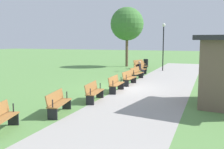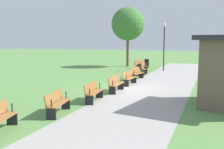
{
  "view_description": "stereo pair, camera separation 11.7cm",
  "coord_description": "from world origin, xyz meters",
  "px_view_note": "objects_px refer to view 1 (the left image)",
  "views": [
    {
      "loc": [
        15.1,
        4.89,
        2.9
      ],
      "look_at": [
        -0.0,
        -0.8,
        0.8
      ],
      "focal_mm": 42.19,
      "sensor_mm": 36.0,
      "label": 1
    },
    {
      "loc": [
        15.05,
        5.0,
        2.9
      ],
      "look_at": [
        -0.0,
        -0.8,
        0.8
      ],
      "focal_mm": 42.19,
      "sensor_mm": 36.0,
      "label": 2
    }
  ],
  "objects_px": {
    "bench_0": "(139,64)",
    "bench_4": "(129,78)",
    "lamp_post": "(163,38)",
    "tree_0": "(127,24)",
    "bench_5": "(116,84)",
    "bench_6": "(94,92)",
    "bench_1": "(141,66)",
    "bench_3": "(136,73)",
    "bench_7": "(58,102)",
    "trash_bin": "(146,63)",
    "person_seated": "(140,68)",
    "bench_2": "(140,69)"
  },
  "relations": [
    {
      "from": "bench_4",
      "to": "person_seated",
      "type": "xyz_separation_m",
      "value": [
        -4.81,
        -0.49,
        0.17
      ]
    },
    {
      "from": "bench_2",
      "to": "bench_4",
      "type": "height_order",
      "value": "same"
    },
    {
      "from": "bench_1",
      "to": "bench_6",
      "type": "bearing_deg",
      "value": 19.66
    },
    {
      "from": "trash_bin",
      "to": "bench_5",
      "type": "bearing_deg",
      "value": 6.63
    },
    {
      "from": "bench_2",
      "to": "person_seated",
      "type": "xyz_separation_m",
      "value": [
        0.27,
        0.09,
        0.17
      ]
    },
    {
      "from": "bench_4",
      "to": "tree_0",
      "type": "distance_m",
      "value": 12.93
    },
    {
      "from": "tree_0",
      "to": "bench_3",
      "type": "bearing_deg",
      "value": 21.72
    },
    {
      "from": "bench_4",
      "to": "bench_5",
      "type": "xyz_separation_m",
      "value": [
        2.56,
        0.0,
        0.0
      ]
    },
    {
      "from": "bench_7",
      "to": "lamp_post",
      "type": "relative_size",
      "value": 0.38
    },
    {
      "from": "bench_4",
      "to": "trash_bin",
      "type": "relative_size",
      "value": 1.95
    },
    {
      "from": "bench_4",
      "to": "bench_5",
      "type": "height_order",
      "value": "same"
    },
    {
      "from": "bench_6",
      "to": "trash_bin",
      "type": "distance_m",
      "value": 16.96
    },
    {
      "from": "bench_5",
      "to": "bench_6",
      "type": "distance_m",
      "value": 2.56
    },
    {
      "from": "bench_0",
      "to": "person_seated",
      "type": "distance_m",
      "value": 5.39
    },
    {
      "from": "bench_2",
      "to": "bench_0",
      "type": "bearing_deg",
      "value": -153.82
    },
    {
      "from": "bench_3",
      "to": "bench_7",
      "type": "bearing_deg",
      "value": 4.38
    },
    {
      "from": "bench_1",
      "to": "tree_0",
      "type": "height_order",
      "value": "tree_0"
    },
    {
      "from": "bench_3",
      "to": "tree_0",
      "type": "bearing_deg",
      "value": -151.72
    },
    {
      "from": "bench_1",
      "to": "tree_0",
      "type": "bearing_deg",
      "value": -131.54
    },
    {
      "from": "bench_1",
      "to": "bench_7",
      "type": "distance_m",
      "value": 15.21
    },
    {
      "from": "person_seated",
      "to": "bench_0",
      "type": "bearing_deg",
      "value": -153.62
    },
    {
      "from": "bench_3",
      "to": "bench_5",
      "type": "height_order",
      "value": "same"
    },
    {
      "from": "lamp_post",
      "to": "tree_0",
      "type": "bearing_deg",
      "value": -122.35
    },
    {
      "from": "bench_5",
      "to": "lamp_post",
      "type": "relative_size",
      "value": 0.37
    },
    {
      "from": "bench_5",
      "to": "lamp_post",
      "type": "distance_m",
      "value": 11.64
    },
    {
      "from": "bench_6",
      "to": "trash_bin",
      "type": "relative_size",
      "value": 1.98
    },
    {
      "from": "bench_2",
      "to": "person_seated",
      "type": "height_order",
      "value": "person_seated"
    },
    {
      "from": "bench_3",
      "to": "tree_0",
      "type": "height_order",
      "value": "tree_0"
    },
    {
      "from": "bench_5",
      "to": "tree_0",
      "type": "bearing_deg",
      "value": -167.15
    },
    {
      "from": "bench_5",
      "to": "bench_6",
      "type": "bearing_deg",
      "value": -6.54
    },
    {
      "from": "bench_2",
      "to": "bench_7",
      "type": "distance_m",
      "value": 12.71
    },
    {
      "from": "bench_0",
      "to": "person_seated",
      "type": "xyz_separation_m",
      "value": [
        5.2,
        1.44,
        0.17
      ]
    },
    {
      "from": "bench_0",
      "to": "bench_4",
      "type": "height_order",
      "value": "same"
    },
    {
      "from": "bench_4",
      "to": "bench_5",
      "type": "bearing_deg",
      "value": 2.19
    },
    {
      "from": "bench_0",
      "to": "trash_bin",
      "type": "relative_size",
      "value": 2.0
    },
    {
      "from": "bench_1",
      "to": "bench_2",
      "type": "height_order",
      "value": "same"
    },
    {
      "from": "bench_5",
      "to": "bench_4",
      "type": "bearing_deg",
      "value": 177.81
    },
    {
      "from": "bench_5",
      "to": "bench_7",
      "type": "distance_m",
      "value": 5.11
    },
    {
      "from": "bench_6",
      "to": "lamp_post",
      "type": "distance_m",
      "value": 14.14
    },
    {
      "from": "bench_4",
      "to": "trash_bin",
      "type": "distance_m",
      "value": 11.9
    },
    {
      "from": "bench_4",
      "to": "bench_7",
      "type": "bearing_deg",
      "value": -2.17
    },
    {
      "from": "bench_7",
      "to": "bench_1",
      "type": "bearing_deg",
      "value": 171.25
    },
    {
      "from": "bench_1",
      "to": "bench_3",
      "type": "height_order",
      "value": "same"
    },
    {
      "from": "bench_2",
      "to": "tree_0",
      "type": "height_order",
      "value": "tree_0"
    },
    {
      "from": "person_seated",
      "to": "tree_0",
      "type": "xyz_separation_m",
      "value": [
        -6.81,
        -3.32,
        4.04
      ]
    },
    {
      "from": "bench_4",
      "to": "bench_7",
      "type": "relative_size",
      "value": 0.98
    },
    {
      "from": "bench_7",
      "to": "bench_6",
      "type": "bearing_deg",
      "value": 160.36
    },
    {
      "from": "trash_bin",
      "to": "bench_7",
      "type": "bearing_deg",
      "value": 3.2
    },
    {
      "from": "bench_5",
      "to": "bench_7",
      "type": "xyz_separation_m",
      "value": [
        5.08,
        -0.58,
        0.0
      ]
    },
    {
      "from": "trash_bin",
      "to": "bench_1",
      "type": "bearing_deg",
      "value": 6.87
    }
  ]
}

